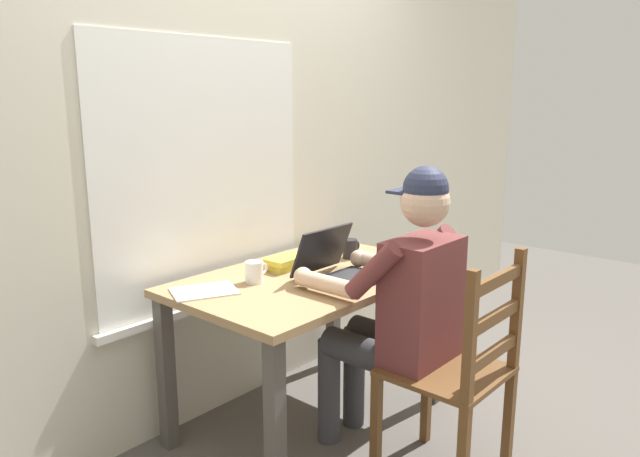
{
  "coord_description": "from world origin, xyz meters",
  "views": [
    {
      "loc": [
        -1.95,
        -1.76,
        1.53
      ],
      "look_at": [
        0.01,
        -0.05,
        0.95
      ],
      "focal_mm": 34.08,
      "sensor_mm": 36.0,
      "label": 1
    }
  ],
  "objects_px": {
    "seated_person": "(399,302)",
    "coffee_mug_dark": "(350,249)",
    "computer_mouse": "(386,268)",
    "book_stack_main": "(284,262)",
    "landscape_photo_print": "(343,248)",
    "coffee_mug_white": "(255,272)",
    "laptop": "(338,268)",
    "desk": "(310,297)",
    "wooden_chair": "(458,373)"
  },
  "relations": [
    {
      "from": "computer_mouse",
      "to": "coffee_mug_white",
      "type": "distance_m",
      "value": 0.61
    },
    {
      "from": "laptop",
      "to": "book_stack_main",
      "type": "bearing_deg",
      "value": 98.43
    },
    {
      "from": "coffee_mug_white",
      "to": "coffee_mug_dark",
      "type": "distance_m",
      "value": 0.59
    },
    {
      "from": "seated_person",
      "to": "computer_mouse",
      "type": "distance_m",
      "value": 0.33
    },
    {
      "from": "coffee_mug_white",
      "to": "seated_person",
      "type": "bearing_deg",
      "value": -64.5
    },
    {
      "from": "desk",
      "to": "laptop",
      "type": "height_order",
      "value": "laptop"
    },
    {
      "from": "computer_mouse",
      "to": "coffee_mug_white",
      "type": "height_order",
      "value": "coffee_mug_white"
    },
    {
      "from": "desk",
      "to": "coffee_mug_white",
      "type": "xyz_separation_m",
      "value": [
        -0.24,
        0.11,
        0.15
      ]
    },
    {
      "from": "laptop",
      "to": "wooden_chair",
      "type": "bearing_deg",
      "value": -90.33
    },
    {
      "from": "seated_person",
      "to": "coffee_mug_white",
      "type": "relative_size",
      "value": 10.9
    },
    {
      "from": "seated_person",
      "to": "coffee_mug_white",
      "type": "height_order",
      "value": "seated_person"
    },
    {
      "from": "desk",
      "to": "coffee_mug_white",
      "type": "distance_m",
      "value": 0.3
    },
    {
      "from": "book_stack_main",
      "to": "laptop",
      "type": "bearing_deg",
      "value": -81.57
    },
    {
      "from": "computer_mouse",
      "to": "landscape_photo_print",
      "type": "distance_m",
      "value": 0.47
    },
    {
      "from": "book_stack_main",
      "to": "desk",
      "type": "bearing_deg",
      "value": -86.61
    },
    {
      "from": "computer_mouse",
      "to": "landscape_photo_print",
      "type": "height_order",
      "value": "computer_mouse"
    },
    {
      "from": "seated_person",
      "to": "coffee_mug_white",
      "type": "distance_m",
      "value": 0.63
    },
    {
      "from": "book_stack_main",
      "to": "coffee_mug_white",
      "type": "bearing_deg",
      "value": -167.89
    },
    {
      "from": "laptop",
      "to": "coffee_mug_white",
      "type": "distance_m",
      "value": 0.36
    },
    {
      "from": "coffee_mug_white",
      "to": "coffee_mug_dark",
      "type": "bearing_deg",
      "value": -6.09
    },
    {
      "from": "desk",
      "to": "laptop",
      "type": "xyz_separation_m",
      "value": [
        0.03,
        -0.13,
        0.15
      ]
    },
    {
      "from": "landscape_photo_print",
      "to": "laptop",
      "type": "bearing_deg",
      "value": -141.42
    },
    {
      "from": "coffee_mug_white",
      "to": "landscape_photo_print",
      "type": "relative_size",
      "value": 0.89
    },
    {
      "from": "wooden_chair",
      "to": "desk",
      "type": "bearing_deg",
      "value": 92.35
    },
    {
      "from": "laptop",
      "to": "coffee_mug_white",
      "type": "height_order",
      "value": "laptop"
    },
    {
      "from": "desk",
      "to": "book_stack_main",
      "type": "relative_size",
      "value": 6.01
    },
    {
      "from": "laptop",
      "to": "seated_person",
      "type": "bearing_deg",
      "value": -90.63
    },
    {
      "from": "computer_mouse",
      "to": "coffee_mug_dark",
      "type": "distance_m",
      "value": 0.29
    },
    {
      "from": "coffee_mug_white",
      "to": "laptop",
      "type": "bearing_deg",
      "value": -41.56
    },
    {
      "from": "coffee_mug_white",
      "to": "coffee_mug_dark",
      "type": "height_order",
      "value": "coffee_mug_dark"
    },
    {
      "from": "desk",
      "to": "coffee_mug_white",
      "type": "height_order",
      "value": "coffee_mug_white"
    },
    {
      "from": "wooden_chair",
      "to": "book_stack_main",
      "type": "bearing_deg",
      "value": 92.53
    },
    {
      "from": "desk",
      "to": "coffee_mug_dark",
      "type": "bearing_deg",
      "value": 7.38
    },
    {
      "from": "seated_person",
      "to": "computer_mouse",
      "type": "relative_size",
      "value": 12.62
    },
    {
      "from": "wooden_chair",
      "to": "coffee_mug_white",
      "type": "distance_m",
      "value": 0.94
    },
    {
      "from": "coffee_mug_dark",
      "to": "wooden_chair",
      "type": "bearing_deg",
      "value": -112.01
    },
    {
      "from": "wooden_chair",
      "to": "book_stack_main",
      "type": "xyz_separation_m",
      "value": [
        -0.04,
        0.89,
        0.29
      ]
    },
    {
      "from": "wooden_chair",
      "to": "seated_person",
      "type": "bearing_deg",
      "value": 90.0
    },
    {
      "from": "landscape_photo_print",
      "to": "book_stack_main",
      "type": "bearing_deg",
      "value": -174.07
    },
    {
      "from": "laptop",
      "to": "landscape_photo_print",
      "type": "bearing_deg",
      "value": 36.67
    },
    {
      "from": "book_stack_main",
      "to": "landscape_photo_print",
      "type": "xyz_separation_m",
      "value": [
        0.48,
        0.03,
        -0.03
      ]
    },
    {
      "from": "desk",
      "to": "coffee_mug_dark",
      "type": "relative_size",
      "value": 10.98
    },
    {
      "from": "computer_mouse",
      "to": "book_stack_main",
      "type": "relative_size",
      "value": 0.49
    },
    {
      "from": "laptop",
      "to": "coffee_mug_dark",
      "type": "relative_size",
      "value": 2.96
    },
    {
      "from": "coffee_mug_white",
      "to": "book_stack_main",
      "type": "xyz_separation_m",
      "value": [
        0.23,
        0.05,
        -0.02
      ]
    },
    {
      "from": "computer_mouse",
      "to": "coffee_mug_dark",
      "type": "relative_size",
      "value": 0.9
    },
    {
      "from": "coffee_mug_dark",
      "to": "coffee_mug_white",
      "type": "bearing_deg",
      "value": 173.91
    },
    {
      "from": "seated_person",
      "to": "landscape_photo_print",
      "type": "bearing_deg",
      "value": 55.82
    },
    {
      "from": "seated_person",
      "to": "coffee_mug_dark",
      "type": "relative_size",
      "value": 11.34
    },
    {
      "from": "seated_person",
      "to": "desk",
      "type": "bearing_deg",
      "value": 93.8
    }
  ]
}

